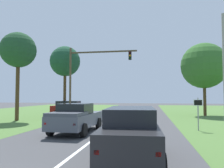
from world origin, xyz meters
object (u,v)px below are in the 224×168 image
(oak_tree_right, at_px, (204,66))
(crossing_suv_far, at_px, (70,108))
(pickup_truck_lead, at_px, (76,118))
(extra_tree_2, at_px, (65,62))
(keep_moving_sign, at_px, (198,109))
(red_suv_near, at_px, (131,133))
(traffic_light, at_px, (87,71))
(extra_tree_1, at_px, (18,51))

(oak_tree_right, relative_size, crossing_suv_far, 1.94)
(pickup_truck_lead, distance_m, extra_tree_2, 15.22)
(keep_moving_sign, distance_m, oak_tree_right, 13.80)
(red_suv_near, bearing_deg, oak_tree_right, 70.48)
(red_suv_near, height_order, oak_tree_right, oak_tree_right)
(traffic_light, relative_size, extra_tree_2, 0.92)
(pickup_truck_lead, height_order, extra_tree_2, extra_tree_2)
(crossing_suv_far, height_order, extra_tree_2, extra_tree_2)
(red_suv_near, bearing_deg, pickup_truck_lead, 125.38)
(extra_tree_1, bearing_deg, red_suv_near, -43.81)
(extra_tree_1, bearing_deg, oak_tree_right, 24.48)
(oak_tree_right, xyz_separation_m, extra_tree_1, (-19.39, -8.83, 0.77))
(traffic_light, xyz_separation_m, extra_tree_2, (-3.55, 2.23, 1.47))
(traffic_light, distance_m, keep_moving_sign, 13.91)
(keep_moving_sign, bearing_deg, pickup_truck_lead, -165.17)
(extra_tree_2, bearing_deg, keep_moving_sign, -37.35)
(keep_moving_sign, bearing_deg, extra_tree_2, 142.65)
(pickup_truck_lead, height_order, oak_tree_right, oak_tree_right)
(red_suv_near, relative_size, extra_tree_1, 0.58)
(extra_tree_2, bearing_deg, extra_tree_1, -107.24)
(oak_tree_right, xyz_separation_m, crossing_suv_far, (-16.53, -2.06, -5.18))
(red_suv_near, distance_m, extra_tree_1, 17.80)
(pickup_truck_lead, height_order, extra_tree_1, extra_tree_1)
(red_suv_near, xyz_separation_m, pickup_truck_lead, (-4.10, 5.77, -0.06))
(oak_tree_right, relative_size, extra_tree_2, 1.02)
(traffic_light, xyz_separation_m, crossing_suv_far, (-2.83, 2.09, -4.37))
(red_suv_near, bearing_deg, traffic_light, 111.54)
(keep_moving_sign, xyz_separation_m, extra_tree_1, (-16.09, 3.74, 5.41))
(oak_tree_right, bearing_deg, keep_moving_sign, -104.73)
(oak_tree_right, distance_m, crossing_suv_far, 17.44)
(oak_tree_right, bearing_deg, extra_tree_2, -173.62)
(red_suv_near, height_order, extra_tree_1, extra_tree_1)
(red_suv_near, height_order, extra_tree_2, extra_tree_2)
(oak_tree_right, xyz_separation_m, extra_tree_2, (-17.25, -1.93, 0.67))
(pickup_truck_lead, distance_m, crossing_suv_far, 13.66)
(crossing_suv_far, bearing_deg, pickup_truck_lead, -67.74)
(oak_tree_right, bearing_deg, red_suv_near, -109.52)
(keep_moving_sign, relative_size, oak_tree_right, 0.26)
(red_suv_near, bearing_deg, extra_tree_1, 136.19)
(keep_moving_sign, bearing_deg, extra_tree_1, 166.91)
(red_suv_near, bearing_deg, extra_tree_2, 118.32)
(traffic_light, distance_m, crossing_suv_far, 5.62)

